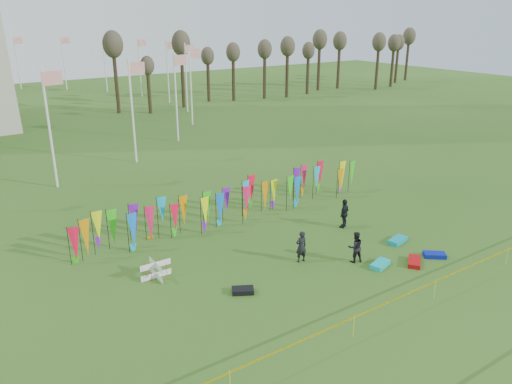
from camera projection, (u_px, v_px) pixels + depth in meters
ground at (342, 291)px, 21.38m from camera, size 160.00×160.00×0.00m
banner_row at (234, 201)px, 28.37m from camera, size 18.64×0.64×2.07m
caution_tape_near at (385, 305)px, 19.00m from camera, size 26.00×0.02×0.90m
tree_line at (296, 51)px, 70.44m from camera, size 53.92×1.92×7.84m
box_kite at (156, 270)px, 22.31m from camera, size 0.74×0.74×0.82m
person_left at (301, 247)px, 23.70m from camera, size 0.63×0.49×1.58m
person_mid at (355, 247)px, 23.70m from camera, size 0.85×0.66×1.54m
person_right at (344, 213)px, 27.50m from camera, size 1.12×0.90×1.67m
kite_bag_turquoise at (380, 264)px, 23.46m from camera, size 1.21×0.84×0.22m
kite_bag_blue at (434, 255)px, 24.36m from camera, size 1.15×1.07×0.22m
kite_bag_red at (414, 262)px, 23.70m from camera, size 1.28×1.16×0.22m
kite_bag_black at (243, 290)px, 21.25m from camera, size 1.07×0.92×0.21m
kite_bag_teal at (398, 240)px, 25.91m from camera, size 1.27×0.81×0.22m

